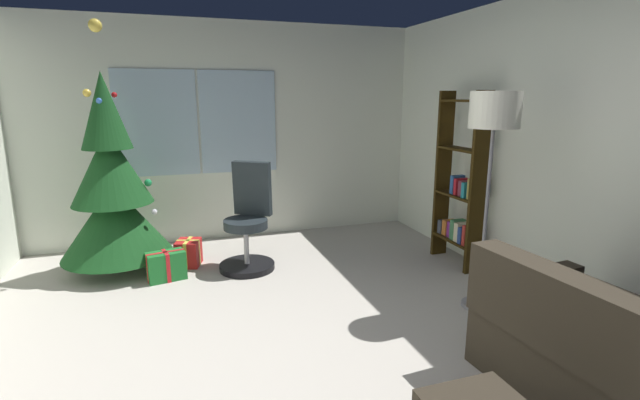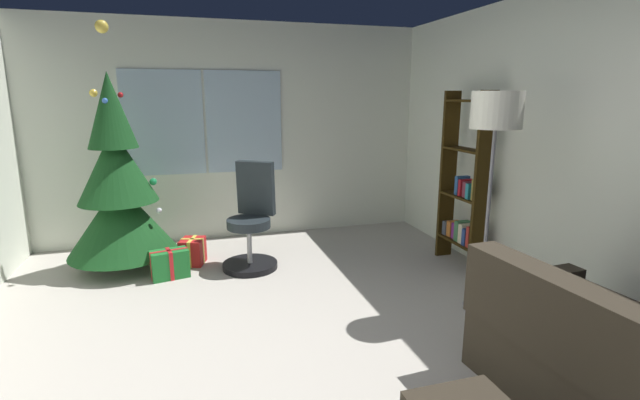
% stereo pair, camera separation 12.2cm
% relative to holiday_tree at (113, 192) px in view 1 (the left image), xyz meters
% --- Properties ---
extents(ground_plane, '(4.65, 6.30, 0.10)m').
position_rel_holiday_tree_xyz_m(ground_plane, '(1.26, -2.38, -0.86)').
color(ground_plane, '#B2ABA1').
extents(wall_back_with_windows, '(4.65, 0.12, 2.60)m').
position_rel_holiday_tree_xyz_m(wall_back_with_windows, '(1.24, 0.82, 0.49)').
color(wall_back_with_windows, silver).
rests_on(wall_back_with_windows, ground_plane).
extents(wall_right_with_frames, '(0.12, 6.30, 2.60)m').
position_rel_holiday_tree_xyz_m(wall_right_with_frames, '(3.63, -2.38, 0.49)').
color(wall_right_with_frames, silver).
rests_on(wall_right_with_frames, ground_plane).
extents(holiday_tree, '(1.06, 1.06, 2.42)m').
position_rel_holiday_tree_xyz_m(holiday_tree, '(0.00, 0.00, 0.00)').
color(holiday_tree, '#4C331E').
rests_on(holiday_tree, ground_plane).
extents(gift_box_red, '(0.29, 0.32, 0.28)m').
position_rel_holiday_tree_xyz_m(gift_box_red, '(0.68, -0.10, -0.67)').
color(gift_box_red, red).
rests_on(gift_box_red, ground_plane).
extents(gift_box_green, '(0.38, 0.26, 0.28)m').
position_rel_holiday_tree_xyz_m(gift_box_green, '(0.45, -0.43, -0.67)').
color(gift_box_green, '#1E722D').
rests_on(gift_box_green, ground_plane).
extents(office_chair, '(0.58, 0.59, 1.09)m').
position_rel_holiday_tree_xyz_m(office_chair, '(1.27, -0.35, -0.38)').
color(office_chair, black).
rests_on(office_chair, ground_plane).
extents(bookshelf, '(0.18, 0.64, 1.79)m').
position_rel_holiday_tree_xyz_m(bookshelf, '(3.36, -0.91, -0.03)').
color(bookshelf, '#2F2008').
rests_on(bookshelf, ground_plane).
extents(floor_lamp, '(0.38, 0.38, 1.77)m').
position_rel_holiday_tree_xyz_m(floor_lamp, '(2.95, -1.86, 0.71)').
color(floor_lamp, slate).
rests_on(floor_lamp, ground_plane).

